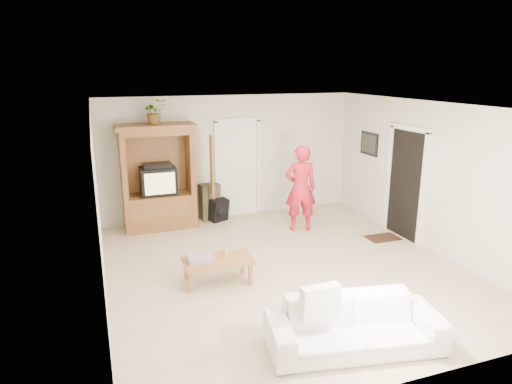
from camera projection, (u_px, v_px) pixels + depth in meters
floor at (284, 268)px, 7.41m from camera, size 6.00×6.00×0.00m
ceiling at (287, 106)px, 6.73m from camera, size 6.00×6.00×0.00m
wall_back at (230, 157)px, 9.79m from camera, size 5.50×0.00×5.50m
wall_front at (409, 268)px, 4.34m from camera, size 5.50×0.00×5.50m
wall_left at (99, 208)px, 6.18m from camera, size 0.00×6.00×6.00m
wall_right at (430, 177)px, 7.96m from camera, size 0.00×6.00×6.00m
armoire at (160, 184)px, 9.08m from camera, size 1.82×1.14×2.10m
door_back at (238, 169)px, 9.89m from camera, size 0.85×0.05×2.04m
doorway_right at (406, 185)px, 8.57m from camera, size 0.05×0.90×2.04m
framed_picture at (369, 144)px, 9.60m from camera, size 0.03×0.60×0.48m
doormat at (383, 238)px, 8.70m from camera, size 0.60×0.40×0.02m
plant at (154, 112)px, 8.67m from camera, size 0.52×0.49×0.47m
man at (301, 188)px, 8.95m from camera, size 0.70×0.54×1.72m
sofa at (354, 325)px, 5.22m from camera, size 2.09×1.12×0.58m
coffee_table at (218, 262)px, 6.83m from camera, size 1.05×0.61×0.38m
towel at (200, 258)px, 6.73m from camera, size 0.38×0.28×0.08m
candle at (226, 253)px, 6.90m from camera, size 0.08×0.08×0.10m
backpack_black at (219, 211)px, 9.62m from camera, size 0.43×0.36×0.47m
backpack_olive at (210, 202)px, 9.73m from camera, size 0.44×0.34×0.77m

